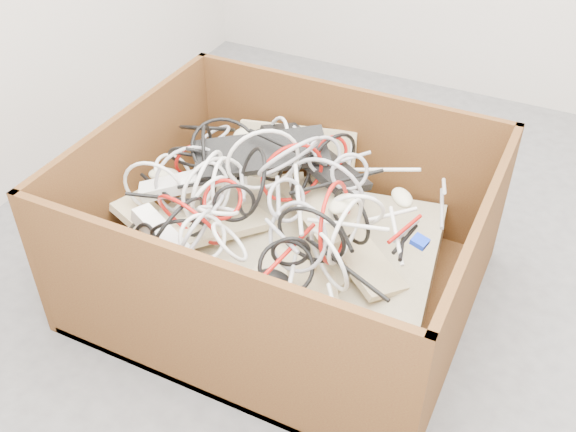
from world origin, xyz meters
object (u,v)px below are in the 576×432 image
at_px(vga_plug, 420,242).
at_px(power_strip_left, 188,182).
at_px(power_strip_right, 169,242).
at_px(cardboard_box, 281,257).

bearing_deg(vga_plug, power_strip_left, -164.29).
bearing_deg(power_strip_left, vga_plug, -22.83).
distance_m(power_strip_right, vga_plug, 0.72).
relative_size(power_strip_right, vga_plug, 6.90).
height_order(cardboard_box, power_strip_right, cardboard_box).
distance_m(cardboard_box, vga_plug, 0.48).
distance_m(power_strip_left, vga_plug, 0.75).
height_order(power_strip_left, vga_plug, power_strip_left).
relative_size(cardboard_box, power_strip_left, 3.69).
distance_m(power_strip_left, power_strip_right, 0.26).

